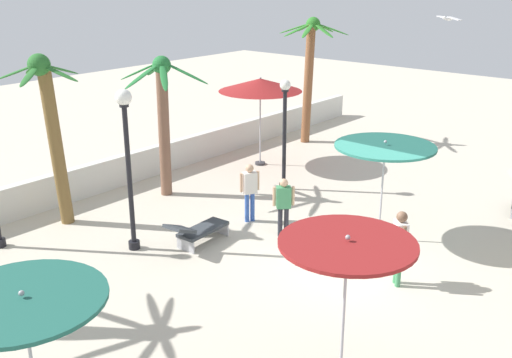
{
  "coord_description": "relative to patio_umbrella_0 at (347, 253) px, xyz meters",
  "views": [
    {
      "loc": [
        -11.1,
        -6.44,
        6.48
      ],
      "look_at": [
        0.0,
        2.96,
        1.4
      ],
      "focal_mm": 42.03,
      "sensor_mm": 36.0,
      "label": 1
    }
  ],
  "objects": [
    {
      "name": "ground_plane",
      "position": [
        3.93,
        2.18,
        -2.42
      ],
      "size": [
        56.0,
        56.0,
        0.0
      ],
      "primitive_type": "plane",
      "color": "beige"
    },
    {
      "name": "boundary_wall",
      "position": [
        3.93,
        10.65,
        -1.93
      ],
      "size": [
        25.2,
        0.3,
        0.97
      ],
      "primitive_type": "cube",
      "color": "silver",
      "rests_on": "ground_plane"
    },
    {
      "name": "patio_umbrella_0",
      "position": [
        0.0,
        0.0,
        0.0
      ],
      "size": [
        2.12,
        2.12,
        2.72
      ],
      "color": "#333338",
      "rests_on": "ground_plane"
    },
    {
      "name": "patio_umbrella_1",
      "position": [
        5.45,
        2.35,
        -0.09
      ],
      "size": [
        2.45,
        2.45,
        2.62
      ],
      "color": "#333338",
      "rests_on": "ground_plane"
    },
    {
      "name": "patio_umbrella_3",
      "position": [
        -3.86,
        2.61,
        -0.16
      ],
      "size": [
        2.25,
        2.25,
        2.49
      ],
      "color": "#333338",
      "rests_on": "ground_plane"
    },
    {
      "name": "patio_umbrella_4",
      "position": [
        8.29,
        8.64,
        0.4
      ],
      "size": [
        2.85,
        2.85,
        3.09
      ],
      "color": "#333338",
      "rests_on": "ground_plane"
    },
    {
      "name": "palm_tree_0",
      "position": [
        4.2,
        8.94,
        0.24
      ],
      "size": [
        2.78,
        2.61,
        4.19
      ],
      "color": "brown",
      "rests_on": "ground_plane"
    },
    {
      "name": "palm_tree_1",
      "position": [
        11.89,
        9.18,
        0.62
      ],
      "size": [
        2.69,
        2.61,
        4.83
      ],
      "color": "brown",
      "rests_on": "ground_plane"
    },
    {
      "name": "palm_tree_2",
      "position": [
        0.8,
        9.35,
        0.39
      ],
      "size": [
        2.05,
        2.15,
        4.57
      ],
      "color": "brown",
      "rests_on": "ground_plane"
    },
    {
      "name": "lamp_post_1",
      "position": [
        6.84,
        6.47,
        -0.45
      ],
      "size": [
        0.32,
        0.32,
        3.43
      ],
      "color": "black",
      "rests_on": "ground_plane"
    },
    {
      "name": "lamp_post_3",
      "position": [
        1.1,
        6.67,
        0.07
      ],
      "size": [
        0.38,
        0.38,
        3.96
      ],
      "color": "black",
      "rests_on": "ground_plane"
    },
    {
      "name": "lounge_chair_1",
      "position": [
        2.24,
        5.62,
        -2.01
      ],
      "size": [
        1.87,
        0.66,
        0.81
      ],
      "color": "#B7B7BC",
      "rests_on": "ground_plane"
    },
    {
      "name": "guest_0",
      "position": [
        3.65,
        0.89,
        -1.37
      ],
      "size": [
        0.43,
        0.42,
        1.71
      ],
      "color": "#3F8C59",
      "rests_on": "ground_plane"
    },
    {
      "name": "guest_1",
      "position": [
        4.23,
        5.62,
        -1.43
      ],
      "size": [
        0.51,
        0.38,
        1.63
      ],
      "color": "#3359B2",
      "rests_on": "ground_plane"
    },
    {
      "name": "guest_2",
      "position": [
        4.05,
        4.33,
        -1.48
      ],
      "size": [
        0.42,
        0.42,
        1.56
      ],
      "color": "#26262D",
      "rests_on": "ground_plane"
    },
    {
      "name": "seagull_0",
      "position": [
        10.84,
        3.37,
        2.69
      ],
      "size": [
        0.64,
        1.0,
        0.14
      ],
      "color": "white"
    }
  ]
}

